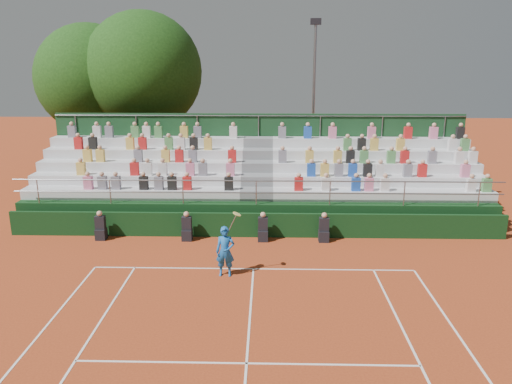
{
  "coord_description": "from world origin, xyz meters",
  "views": [
    {
      "loc": [
        0.48,
        -15.84,
        7.02
      ],
      "look_at": [
        0.0,
        3.5,
        1.8
      ],
      "focal_mm": 35.0,
      "sensor_mm": 36.0,
      "label": 1
    }
  ],
  "objects_px": {
    "tree_west": "(91,79)",
    "floodlight_mast": "(314,89)",
    "tree_east": "(143,72)",
    "tennis_player": "(225,251)"
  },
  "relations": [
    {
      "from": "tree_east",
      "to": "tennis_player",
      "type": "bearing_deg",
      "value": -66.88
    },
    {
      "from": "tree_west",
      "to": "tree_east",
      "type": "distance_m",
      "value": 3.29
    },
    {
      "from": "tree_west",
      "to": "tree_east",
      "type": "xyz_separation_m",
      "value": [
        3.21,
        -0.57,
        0.43
      ]
    },
    {
      "from": "tennis_player",
      "to": "tree_west",
      "type": "bearing_deg",
      "value": 122.71
    },
    {
      "from": "tree_west",
      "to": "tree_east",
      "type": "bearing_deg",
      "value": -10.14
    },
    {
      "from": "tree_east",
      "to": "floodlight_mast",
      "type": "xyz_separation_m",
      "value": [
        9.64,
        0.96,
        -1.0
      ]
    },
    {
      "from": "tree_west",
      "to": "tree_east",
      "type": "relative_size",
      "value": 0.94
    },
    {
      "from": "tree_east",
      "to": "floodlight_mast",
      "type": "bearing_deg",
      "value": 5.68
    },
    {
      "from": "tree_west",
      "to": "floodlight_mast",
      "type": "distance_m",
      "value": 12.86
    },
    {
      "from": "tree_east",
      "to": "floodlight_mast",
      "type": "distance_m",
      "value": 9.74
    }
  ]
}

